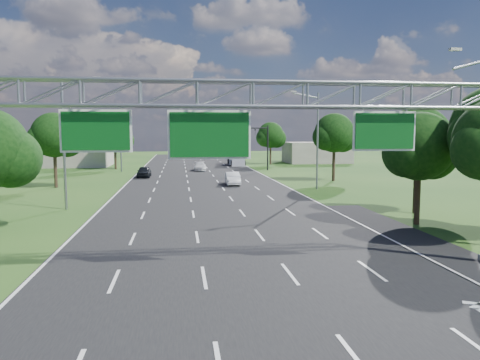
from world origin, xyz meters
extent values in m
plane|color=#1D4615|center=(0.00, 30.00, 0.00)|extent=(220.00, 220.00, 0.00)
cube|color=black|center=(0.00, 30.00, 0.00)|extent=(18.00, 180.00, 0.02)
cube|color=black|center=(10.20, 14.00, 0.00)|extent=(3.00, 30.00, 0.02)
cylinder|color=gray|center=(10.30, 12.00, 9.00)|extent=(2.54, 0.12, 0.79)
cube|color=beige|center=(9.10, 12.00, 9.50)|extent=(0.50, 0.22, 0.12)
cube|color=white|center=(-6.00, 11.98, 6.00)|extent=(2.80, 0.05, 1.70)
cube|color=#094C16|center=(-6.00, 11.92, 6.00)|extent=(2.62, 0.05, 1.52)
cube|color=white|center=(-1.50, 11.98, 5.85)|extent=(3.40, 0.05, 2.00)
cube|color=#094C16|center=(-1.50, 11.92, 5.85)|extent=(3.22, 0.05, 1.82)
cube|color=white|center=(6.00, 11.98, 6.00)|extent=(2.80, 0.05, 1.70)
cube|color=#094C16|center=(6.00, 11.92, 6.00)|extent=(2.62, 0.05, 1.52)
cylinder|color=black|center=(11.00, 65.00, 3.50)|extent=(0.24, 0.24, 7.00)
cylinder|color=black|center=(5.00, 65.00, 6.60)|extent=(12.00, 0.18, 0.18)
imported|color=black|center=(-1.00, 65.00, 6.05)|extent=(0.18, 0.22, 1.10)
imported|color=black|center=(4.00, 65.00, 6.05)|extent=(0.18, 0.22, 1.10)
imported|color=black|center=(9.00, 65.00, 6.05)|extent=(0.18, 0.22, 1.10)
cylinder|color=gray|center=(-11.50, 30.00, 5.00)|extent=(0.20, 0.20, 10.00)
cylinder|color=gray|center=(-10.20, 30.00, 9.70)|extent=(2.78, 0.12, 0.60)
cube|color=beige|center=(-8.90, 30.00, 10.10)|extent=(0.55, 0.22, 0.12)
cylinder|color=gray|center=(-11.50, 65.00, 5.00)|extent=(0.20, 0.20, 10.00)
cylinder|color=gray|center=(-10.20, 65.00, 9.70)|extent=(2.78, 0.12, 0.60)
cube|color=beige|center=(-8.90, 65.00, 10.10)|extent=(0.55, 0.22, 0.12)
cylinder|color=gray|center=(11.50, 40.00, 5.00)|extent=(0.20, 0.20, 10.00)
cylinder|color=gray|center=(10.20, 40.00, 9.70)|extent=(2.78, 0.12, 0.60)
cube|color=beige|center=(8.90, 40.00, 10.10)|extent=(0.55, 0.22, 0.12)
sphere|color=black|center=(14.38, 17.70, 5.68)|extent=(3.50, 3.50, 3.50)
cylinder|color=#2D2116|center=(12.50, 21.00, 1.65)|extent=(0.36, 0.36, 3.30)
sphere|color=black|center=(12.50, 21.00, 5.06)|extent=(4.40, 4.40, 4.40)
sphere|color=black|center=(13.60, 21.40, 4.51)|extent=(3.30, 3.30, 3.30)
sphere|color=black|center=(11.51, 20.70, 4.62)|extent=(3.08, 3.08, 3.08)
cylinder|color=#2D2116|center=(14.50, 25.00, 1.76)|extent=(0.36, 0.36, 3.52)
sphere|color=black|center=(14.50, 25.00, 5.44)|extent=(4.80, 4.80, 4.80)
sphere|color=black|center=(15.70, 25.40, 4.84)|extent=(3.60, 3.60, 3.60)
sphere|color=black|center=(13.42, 24.70, 4.96)|extent=(3.36, 3.36, 3.36)
sphere|color=black|center=(-12.80, 22.40, 4.40)|extent=(3.60, 3.60, 3.60)
cylinder|color=#2D2116|center=(-16.00, 45.00, 1.87)|extent=(0.36, 0.36, 3.74)
sphere|color=black|center=(-16.00, 45.00, 5.66)|extent=(4.80, 4.80, 4.80)
sphere|color=black|center=(-14.80, 45.40, 5.06)|extent=(3.60, 3.60, 3.60)
sphere|color=black|center=(-17.08, 44.70, 5.18)|extent=(3.36, 3.36, 3.36)
cylinder|color=#2D2116|center=(-13.00, 70.00, 1.65)|extent=(0.36, 0.36, 3.30)
sphere|color=black|center=(-13.00, 70.00, 5.22)|extent=(4.80, 4.80, 4.80)
sphere|color=black|center=(-11.80, 70.40, 4.62)|extent=(3.60, 3.60, 3.60)
sphere|color=black|center=(-14.08, 69.70, 4.74)|extent=(3.36, 3.36, 3.36)
cylinder|color=#2D2116|center=(16.00, 48.00, 1.98)|extent=(0.36, 0.36, 3.96)
sphere|color=black|center=(16.00, 48.00, 5.88)|extent=(4.80, 4.80, 4.80)
sphere|color=black|center=(17.20, 48.40, 5.28)|extent=(3.60, 3.60, 3.60)
sphere|color=black|center=(14.92, 47.70, 5.40)|extent=(3.36, 3.36, 3.36)
cylinder|color=#2D2116|center=(14.00, 78.00, 1.76)|extent=(0.36, 0.36, 3.52)
sphere|color=black|center=(14.00, 78.00, 5.44)|extent=(4.80, 4.80, 4.80)
sphere|color=black|center=(15.20, 78.40, 4.84)|extent=(3.60, 3.60, 3.60)
sphere|color=black|center=(12.92, 77.70, 4.96)|extent=(3.36, 3.36, 3.36)
cube|color=gray|center=(-22.00, 78.00, 2.50)|extent=(14.00, 10.00, 5.00)
cube|color=gray|center=(24.00, 82.00, 2.00)|extent=(12.00, 9.00, 4.00)
imported|color=silver|center=(0.38, 65.56, 0.67)|extent=(1.98, 4.64, 1.33)
imported|color=black|center=(-7.43, 55.58, 0.73)|extent=(1.78, 4.30, 1.46)
imported|color=white|center=(3.22, 45.30, 0.72)|extent=(1.60, 4.37, 1.43)
cube|color=white|center=(7.54, 78.50, 1.65)|extent=(3.09, 6.24, 3.00)
cube|color=silver|center=(7.54, 74.30, 1.10)|extent=(2.54, 2.46, 2.20)
cylinder|color=black|center=(6.44, 74.50, 0.50)|extent=(0.35, 1.00, 1.00)
cylinder|color=black|center=(8.64, 74.50, 0.50)|extent=(0.35, 1.00, 1.00)
cylinder|color=black|center=(6.44, 80.50, 0.50)|extent=(0.35, 1.00, 1.00)
cylinder|color=black|center=(8.64, 80.50, 0.50)|extent=(0.35, 1.00, 1.00)
camera|label=1|loc=(-2.73, -7.21, 5.95)|focal=35.00mm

